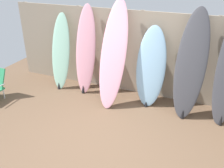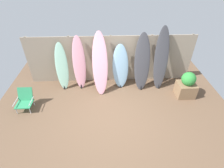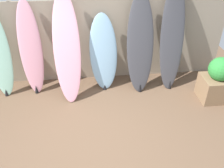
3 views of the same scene
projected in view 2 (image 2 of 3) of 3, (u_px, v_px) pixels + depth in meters
ground at (113, 116)px, 5.38m from camera, size 7.68×7.68×0.00m
fence_back at (111, 59)px, 6.46m from camera, size 6.08×0.11×1.80m
surfboard_seafoam_0 at (62, 67)px, 6.16m from camera, size 0.48×0.53×1.67m
surfboard_pink_1 at (79, 64)px, 6.14m from camera, size 0.49×0.53×1.89m
surfboard_pink_2 at (100, 64)px, 5.94m from camera, size 0.55×0.87×2.05m
surfboard_skyblue_3 at (120, 67)px, 6.25m from camera, size 0.62×0.52×1.59m
surfboard_charcoal_4 at (142, 63)px, 6.10m from camera, size 0.58×0.67×1.98m
surfboard_charcoal_5 at (161, 59)px, 6.10m from camera, size 0.56×0.70×2.18m
beach_chair at (25, 99)px, 5.52m from camera, size 0.50×0.57×0.64m
planter_box at (187, 85)px, 5.95m from camera, size 0.60×0.53×0.93m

